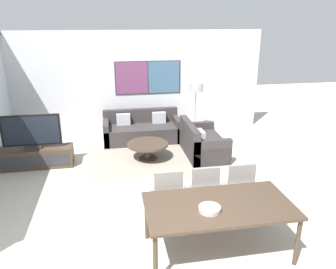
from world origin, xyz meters
TOP-DOWN VIEW (x-y plane):
  - wall_back at (0.02, 5.94)m, footprint 7.36×0.09m
  - area_rug at (0.21, 3.92)m, footprint 2.63×1.98m
  - tv_console at (-2.27, 3.95)m, footprint 1.61×0.47m
  - television at (-2.27, 3.95)m, footprint 1.22×0.20m
  - sofa_main at (0.21, 5.22)m, footprint 2.00×0.87m
  - sofa_side at (1.47, 3.96)m, footprint 0.87×1.44m
  - coffee_table at (0.21, 3.92)m, footprint 0.94×0.94m
  - dining_table at (0.77, 0.59)m, footprint 1.97×1.02m
  - dining_chair_left at (0.19, 1.29)m, footprint 0.46×0.46m
  - dining_chair_centre at (0.77, 1.33)m, footprint 0.46×0.46m
  - dining_chair_right at (1.34, 1.34)m, footprint 0.46×0.46m
  - fruit_bowl at (0.59, 0.46)m, footprint 0.29×0.29m
  - floor_lamp at (1.64, 5.14)m, footprint 0.38×0.38m

SIDE VIEW (x-z plane):
  - area_rug at x=0.21m, z-range 0.00..0.01m
  - tv_console at x=-2.27m, z-range 0.00..0.43m
  - sofa_side at x=1.47m, z-range -0.13..0.67m
  - sofa_main at x=0.21m, z-range -0.13..0.67m
  - coffee_table at x=0.21m, z-range 0.10..0.49m
  - dining_chair_left at x=0.19m, z-range 0.05..1.04m
  - dining_chair_centre at x=0.77m, z-range 0.05..1.04m
  - dining_chair_right at x=1.34m, z-range 0.05..1.04m
  - dining_table at x=0.77m, z-range 0.31..1.04m
  - fruit_bowl at x=0.59m, z-range 0.74..0.80m
  - television at x=-2.27m, z-range 0.43..1.18m
  - floor_lamp at x=1.64m, z-range 0.55..2.06m
  - wall_back at x=0.02m, z-range 0.01..2.81m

